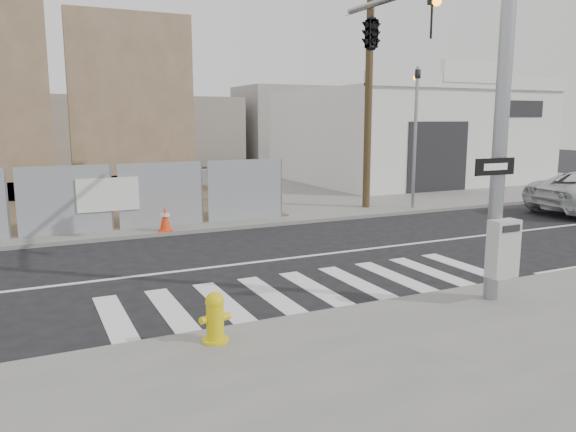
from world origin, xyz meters
name	(u,v)px	position (x,y,z in m)	size (l,w,h in m)	color
ground	(267,261)	(0.00, 0.00, 0.00)	(100.00, 100.00, 0.00)	black
sidewalk_far	(148,192)	(0.00, 14.00, 0.06)	(50.00, 20.00, 0.12)	slate
signal_pole	(408,57)	(2.49, -2.05, 4.78)	(0.96, 5.87, 7.00)	gray
far_signal_pole	(416,118)	(8.00, 4.60, 3.48)	(0.16, 0.20, 5.60)	gray
concrete_wall_right	(133,120)	(-0.50, 14.08, 3.38)	(5.50, 1.30, 8.00)	brown
auto_shop	(407,135)	(14.00, 12.97, 2.54)	(12.00, 10.20, 5.95)	silver
utility_pole_right	(369,70)	(6.50, 5.50, 5.20)	(1.60, 0.28, 10.00)	brown
fire_hydrant	(215,317)	(-2.82, -4.55, 0.50)	(0.52, 0.52, 0.77)	#D8BF0C
traffic_cone_d	(165,219)	(-1.50, 4.22, 0.49)	(0.39, 0.39, 0.75)	#FF370D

